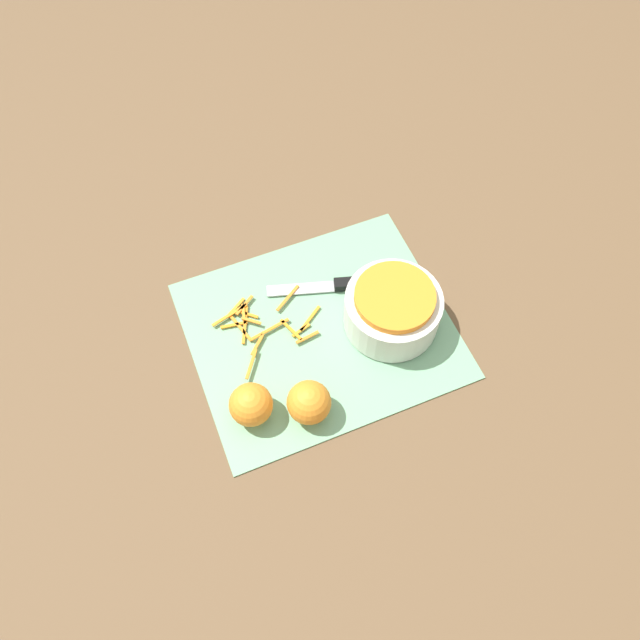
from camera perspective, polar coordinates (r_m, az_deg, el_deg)
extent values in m
plane|color=brown|center=(1.07, 0.00, -0.96)|extent=(4.00, 4.00, 0.00)
cube|color=#75AD84|center=(1.07, 0.00, -0.88)|extent=(0.43, 0.37, 0.01)
cylinder|color=silver|center=(1.05, 6.62, 0.89)|extent=(0.16, 0.16, 0.07)
cylinder|color=orange|center=(1.01, 6.85, 2.06)|extent=(0.13, 0.13, 0.02)
cube|color=black|center=(1.10, 3.74, 3.41)|extent=(0.10, 0.05, 0.02)
cube|color=silver|center=(1.10, -1.89, 2.81)|extent=(0.12, 0.06, 0.00)
sphere|color=orange|center=(0.97, -1.01, -7.55)|extent=(0.07, 0.07, 0.07)
sphere|color=orange|center=(0.97, -6.33, -7.70)|extent=(0.07, 0.07, 0.07)
cube|color=orange|center=(1.07, -0.92, 0.14)|extent=(0.05, 0.04, 0.00)
cube|color=orange|center=(1.06, -4.61, -0.86)|extent=(0.07, 0.02, 0.00)
cube|color=orange|center=(1.05, -1.16, -1.59)|extent=(0.04, 0.01, 0.00)
cube|color=orange|center=(1.09, -6.93, 1.35)|extent=(0.04, 0.03, 0.00)
cube|color=orange|center=(1.03, -6.30, -4.03)|extent=(0.04, 0.05, 0.00)
cube|color=orange|center=(1.09, -2.97, 2.03)|extent=(0.05, 0.04, 0.00)
cube|color=orange|center=(1.06, -1.74, -0.94)|extent=(0.04, 0.02, 0.00)
cube|color=orange|center=(1.08, -7.86, -0.44)|extent=(0.05, 0.01, 0.00)
cube|color=orange|center=(1.07, -6.30, -0.07)|extent=(0.03, 0.03, 0.00)
cube|color=orange|center=(1.08, -7.01, 0.70)|extent=(0.01, 0.03, 0.00)
cube|color=orange|center=(1.09, -7.72, 1.12)|extent=(0.04, 0.03, 0.00)
cube|color=orange|center=(1.07, -7.34, -0.65)|extent=(0.02, 0.07, 0.00)
cube|color=orange|center=(1.06, -2.66, -0.90)|extent=(0.02, 0.05, 0.00)
cube|color=orange|center=(1.07, -6.88, -0.45)|extent=(0.03, 0.07, 0.00)
cube|color=orange|center=(1.05, -5.75, -2.25)|extent=(0.03, 0.03, 0.00)
cube|color=orange|center=(1.08, -8.25, 0.46)|extent=(0.07, 0.02, 0.00)
cube|color=orange|center=(1.08, -6.45, 0.47)|extent=(0.03, 0.02, 0.00)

